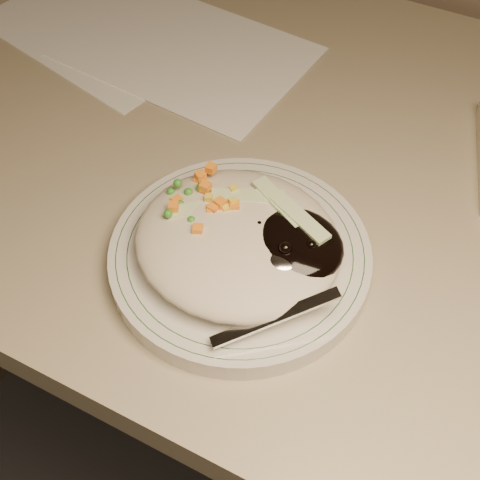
% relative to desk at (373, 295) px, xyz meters
% --- Properties ---
extents(desk, '(1.40, 0.70, 0.74)m').
position_rel_desk_xyz_m(desk, '(0.00, 0.00, 0.00)').
color(desk, gray).
rests_on(desk, ground).
extents(plate, '(0.25, 0.25, 0.02)m').
position_rel_desk_xyz_m(plate, '(-0.11, -0.17, 0.21)').
color(plate, silver).
rests_on(plate, desk).
extents(plate_rim, '(0.23, 0.23, 0.00)m').
position_rel_desk_xyz_m(plate_rim, '(-0.11, -0.17, 0.22)').
color(plate_rim, '#144723').
rests_on(plate_rim, plate).
extents(meal, '(0.21, 0.19, 0.05)m').
position_rel_desk_xyz_m(meal, '(-0.10, -0.17, 0.24)').
color(meal, beige).
rests_on(meal, plate).
extents(papers, '(0.45, 0.27, 0.00)m').
position_rel_desk_xyz_m(papers, '(-0.39, 0.10, 0.20)').
color(papers, white).
rests_on(papers, desk).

